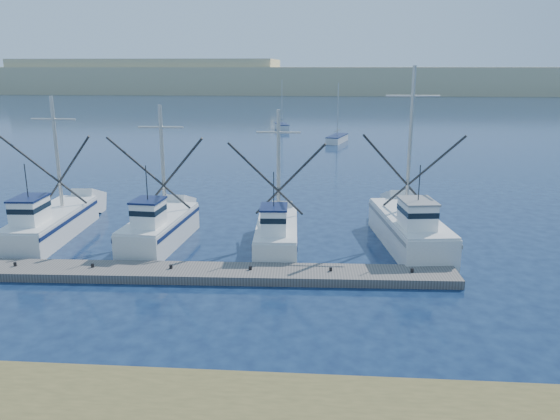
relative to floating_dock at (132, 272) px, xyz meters
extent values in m
plane|color=#0C1834|center=(10.35, -6.16, -0.22)|extent=(500.00, 500.00, 0.00)
cube|color=#67615D|center=(0.00, 0.00, 0.00)|extent=(32.64, 3.28, 0.43)
cube|color=tan|center=(10.35, 203.84, 4.78)|extent=(360.00, 60.00, 10.00)
cube|color=silver|center=(-7.04, 5.88, 0.54)|extent=(3.00, 9.11, 1.52)
cube|color=white|center=(-7.04, 3.58, 2.05)|extent=(1.59, 2.26, 1.50)
cylinder|color=#B7B2A8|center=(-7.04, 7.42, 4.80)|extent=(0.22, 0.22, 7.01)
cube|color=silver|center=(-0.02, 5.10, 0.58)|extent=(3.05, 7.61, 1.60)
cube|color=white|center=(-0.02, 3.20, 2.13)|extent=(1.57, 1.92, 1.50)
cylinder|color=#B7B2A8|center=(-0.02, 6.37, 4.63)|extent=(0.22, 0.22, 6.50)
cube|color=silver|center=(6.91, 5.12, 0.46)|extent=(2.71, 7.57, 1.35)
cube|color=white|center=(6.91, 3.21, 1.88)|extent=(1.45, 1.89, 1.50)
cylinder|color=#B7B2A8|center=(6.91, 6.39, 4.39)|extent=(0.22, 0.22, 6.51)
cube|color=silver|center=(14.62, 5.88, 0.66)|extent=(3.96, 9.28, 1.75)
cube|color=white|center=(14.62, 3.58, 2.28)|extent=(1.90, 2.39, 1.50)
cylinder|color=#B7B2A8|center=(14.62, 7.42, 5.82)|extent=(0.22, 0.22, 8.57)
cube|color=silver|center=(11.50, 51.07, 0.23)|extent=(3.25, 6.10, 0.90)
cylinder|color=#B7B2A8|center=(11.50, 51.37, 4.28)|extent=(0.12, 0.12, 7.20)
cube|color=silver|center=(2.64, 66.30, 0.23)|extent=(2.79, 5.00, 0.90)
cylinder|color=#B7B2A8|center=(2.64, 66.60, 4.28)|extent=(0.12, 0.12, 7.20)
camera|label=1|loc=(9.45, -25.15, 10.04)|focal=35.00mm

